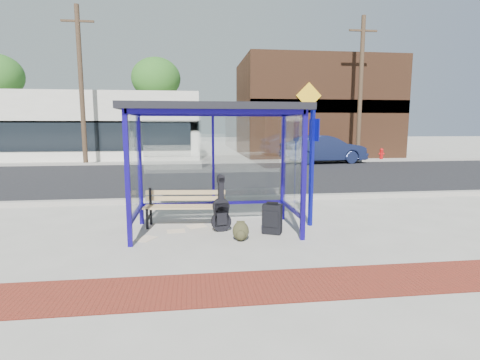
{
  "coord_description": "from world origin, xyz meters",
  "views": [
    {
      "loc": [
        -0.43,
        -7.05,
        2.03
      ],
      "look_at": [
        0.5,
        0.2,
        0.97
      ],
      "focal_mm": 28.0,
      "sensor_mm": 36.0,
      "label": 1
    }
  ],
  "objects": [
    {
      "name": "storefront_brown",
      "position": [
        8.0,
        18.49,
        3.2
      ],
      "size": [
        10.0,
        7.08,
        6.4
      ],
      "color": "#59331E",
      "rests_on": "ground"
    },
    {
      "name": "bus_shelter",
      "position": [
        0.0,
        0.07,
        2.07
      ],
      "size": [
        3.3,
        1.8,
        2.42
      ],
      "color": "#170C85",
      "rests_on": "ground"
    },
    {
      "name": "sign_post",
      "position": [
        1.95,
        0.18,
        1.31
      ],
      "size": [
        0.15,
        0.28,
        2.33
      ],
      "rotation": [
        0.0,
        0.0,
        0.38
      ],
      "color": "#0D1197",
      "rests_on": "ground"
    },
    {
      "name": "suitcase",
      "position": [
        1.04,
        -0.3,
        0.28
      ],
      "size": [
        0.41,
        0.35,
        0.61
      ],
      "rotation": [
        0.0,
        0.0,
        -0.42
      ],
      "color": "black",
      "rests_on": "ground"
    },
    {
      "name": "ground",
      "position": [
        0.0,
        0.0,
        0.0
      ],
      "size": [
        120.0,
        120.0,
        0.0
      ],
      "primitive_type": "plane",
      "color": "#B2ADA0",
      "rests_on": "ground"
    },
    {
      "name": "backpack",
      "position": [
        0.4,
        -0.66,
        0.17
      ],
      "size": [
        0.31,
        0.29,
        0.35
      ],
      "rotation": [
        0.0,
        0.0,
        -0.11
      ],
      "color": "#2E2D1A",
      "rests_on": "ground"
    },
    {
      "name": "brick_paver_strip",
      "position": [
        0.0,
        -2.6,
        0.01
      ],
      "size": [
        60.0,
        1.0,
        0.01
      ],
      "primitive_type": "cube",
      "color": "maroon",
      "rests_on": "ground"
    },
    {
      "name": "utility_pole_west",
      "position": [
        -6.0,
        13.4,
        4.11
      ],
      "size": [
        1.6,
        0.24,
        8.0
      ],
      "color": "#4C3826",
      "rests_on": "ground"
    },
    {
      "name": "guitar_bag",
      "position": [
        0.1,
        -0.02,
        0.38
      ],
      "size": [
        0.4,
        0.18,
        1.05
      ],
      "rotation": [
        0.0,
        0.0,
        0.2
      ],
      "color": "black",
      "rests_on": "ground"
    },
    {
      "name": "tree_mid",
      "position": [
        -3.0,
        22.0,
        5.45
      ],
      "size": [
        3.6,
        3.6,
        7.03
      ],
      "color": "#4C3826",
      "rests_on": "ground"
    },
    {
      "name": "bench",
      "position": [
        -0.59,
        0.48,
        0.44
      ],
      "size": [
        1.66,
        0.56,
        0.77
      ],
      "rotation": [
        0.0,
        0.0,
        -0.1
      ],
      "color": "black",
      "rests_on": "ground"
    },
    {
      "name": "curb_far",
      "position": [
        0.0,
        13.1,
        0.06
      ],
      "size": [
        60.0,
        0.25,
        0.12
      ],
      "primitive_type": "cube",
      "color": "gray",
      "rests_on": "ground"
    },
    {
      "name": "newspaper_a",
      "position": [
        -1.3,
        -0.34,
        0.0
      ],
      "size": [
        0.45,
        0.47,
        0.01
      ],
      "primitive_type": "cube",
      "rotation": [
        0.0,
        0.0,
        1.02
      ],
      "color": "white",
      "rests_on": "ground"
    },
    {
      "name": "far_sidewalk",
      "position": [
        0.0,
        15.0,
        0.0
      ],
      "size": [
        60.0,
        4.0,
        0.01
      ],
      "primitive_type": "cube",
      "color": "#B2ADA0",
      "rests_on": "ground"
    },
    {
      "name": "utility_pole_east",
      "position": [
        9.0,
        13.4,
        4.11
      ],
      "size": [
        1.6,
        0.24,
        8.0
      ],
      "color": "#4C3826",
      "rests_on": "ground"
    },
    {
      "name": "fire_hydrant",
      "position": [
        10.66,
        13.78,
        0.39
      ],
      "size": [
        0.32,
        0.21,
        0.71
      ],
      "rotation": [
        0.0,
        0.0,
        -0.19
      ],
      "color": "red",
      "rests_on": "ground"
    },
    {
      "name": "tree_right",
      "position": [
        12.5,
        22.0,
        5.45
      ],
      "size": [
        3.6,
        3.6,
        7.03
      ],
      "color": "#4C3826",
      "rests_on": "ground"
    },
    {
      "name": "newspaper_c",
      "position": [
        -0.37,
        0.4,
        0.0
      ],
      "size": [
        0.45,
        0.4,
        0.01
      ],
      "primitive_type": "cube",
      "rotation": [
        0.0,
        0.0,
        0.35
      ],
      "color": "white",
      "rests_on": "ground"
    },
    {
      "name": "parked_car",
      "position": [
        6.67,
        12.62,
        0.76
      ],
      "size": [
        4.77,
        2.2,
        1.51
      ],
      "primitive_type": "imported",
      "rotation": [
        0.0,
        0.0,
        1.7
      ],
      "color": "#171F41",
      "rests_on": "ground"
    },
    {
      "name": "curb_near",
      "position": [
        0.0,
        2.9,
        0.06
      ],
      "size": [
        60.0,
        0.25,
        0.12
      ],
      "primitive_type": "cube",
      "color": "gray",
      "rests_on": "ground"
    },
    {
      "name": "street_asphalt",
      "position": [
        0.0,
        8.0,
        0.0
      ],
      "size": [
        60.0,
        10.0,
        0.0
      ],
      "primitive_type": "cube",
      "color": "black",
      "rests_on": "ground"
    },
    {
      "name": "newspaper_b",
      "position": [
        -0.77,
        0.09,
        0.0
      ],
      "size": [
        0.37,
        0.31,
        0.01
      ],
      "primitive_type": "cube",
      "rotation": [
        0.0,
        0.0,
        0.11
      ],
      "color": "white",
      "rests_on": "ground"
    },
    {
      "name": "storefront_white",
      "position": [
        -9.0,
        17.99,
        2.0
      ],
      "size": [
        18.0,
        6.04,
        4.0
      ],
      "color": "silver",
      "rests_on": "ground"
    }
  ]
}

